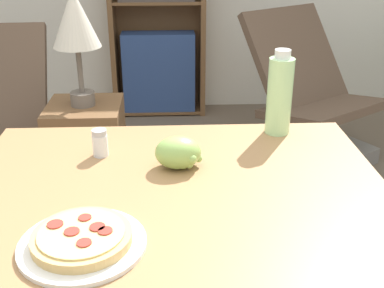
# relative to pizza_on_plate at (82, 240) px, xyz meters

# --- Properties ---
(dining_table) EXTENTS (1.04, 0.86, 0.77)m
(dining_table) POSITION_rel_pizza_on_plate_xyz_m (0.19, 0.19, -0.13)
(dining_table) COLOR #A37549
(dining_table) RESTS_ON ground_plane
(pizza_on_plate) EXTENTS (0.25, 0.25, 0.04)m
(pizza_on_plate) POSITION_rel_pizza_on_plate_xyz_m (0.00, 0.00, 0.00)
(pizza_on_plate) COLOR white
(pizza_on_plate) RESTS_ON dining_table
(grape_bunch) EXTENTS (0.12, 0.09, 0.08)m
(grape_bunch) POSITION_rel_pizza_on_plate_xyz_m (0.20, 0.33, 0.03)
(grape_bunch) COLOR #93BC5B
(grape_bunch) RESTS_ON dining_table
(drink_bottle) EXTENTS (0.07, 0.07, 0.26)m
(drink_bottle) POSITION_rel_pizza_on_plate_xyz_m (0.50, 0.55, 0.11)
(drink_bottle) COLOR #B7EAA3
(drink_bottle) RESTS_ON dining_table
(salt_shaker) EXTENTS (0.04, 0.04, 0.08)m
(salt_shaker) POSITION_rel_pizza_on_plate_xyz_m (-0.02, 0.41, 0.02)
(salt_shaker) COLOR white
(salt_shaker) RESTS_ON dining_table
(lounge_chair_far) EXTENTS (0.88, 0.97, 0.88)m
(lounge_chair_far) POSITION_rel_pizza_on_plate_xyz_m (1.03, 1.92, -0.49)
(lounge_chair_far) COLOR slate
(lounge_chair_far) RESTS_ON ground_plane
(bookshelf) EXTENTS (0.69, 0.25, 1.68)m
(bookshelf) POSITION_rel_pizza_on_plate_xyz_m (0.09, 2.77, -0.01)
(bookshelf) COLOR brown
(bookshelf) RESTS_ON ground_plane
(side_table) EXTENTS (0.34, 0.34, 0.59)m
(side_table) POSITION_rel_pizza_on_plate_xyz_m (-0.22, 1.32, -0.49)
(side_table) COLOR brown
(side_table) RESTS_ON ground_plane
(table_lamp) EXTENTS (0.21, 0.21, 0.52)m
(table_lamp) POSITION_rel_pizza_on_plate_xyz_m (-0.22, 1.32, 0.18)
(table_lamp) COLOR #665B51
(table_lamp) RESTS_ON side_table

